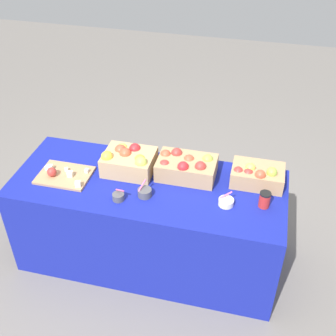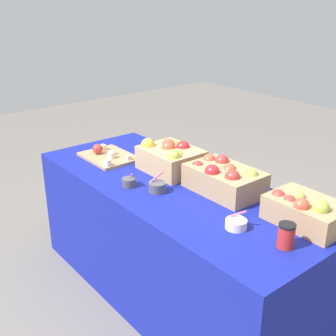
{
  "view_description": "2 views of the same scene",
  "coord_description": "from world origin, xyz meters",
  "views": [
    {
      "loc": [
        0.69,
        -2.23,
        2.6
      ],
      "look_at": [
        0.15,
        -0.04,
        0.92
      ],
      "focal_mm": 46.02,
      "sensor_mm": 36.0,
      "label": 1
    },
    {
      "loc": [
        1.69,
        -1.41,
        1.73
      ],
      "look_at": [
        -0.04,
        -0.01,
        0.83
      ],
      "focal_mm": 45.77,
      "sensor_mm": 36.0,
      "label": 2
    }
  ],
  "objects": [
    {
      "name": "ground_plane",
      "position": [
        0.0,
        0.0,
        0.0
      ],
      "size": [
        10.0,
        10.0,
        0.0
      ],
      "primitive_type": "plane",
      "color": "slate"
    },
    {
      "name": "table",
      "position": [
        0.0,
        0.0,
        0.37
      ],
      "size": [
        1.9,
        0.76,
        0.74
      ],
      "primitive_type": "cube",
      "color": "navy",
      "rests_on": "ground_plane"
    },
    {
      "name": "apple_crate_left",
      "position": [
        0.72,
        0.18,
        0.81
      ],
      "size": [
        0.35,
        0.24,
        0.17
      ],
      "color": "tan",
      "rests_on": "table"
    },
    {
      "name": "apple_crate_middle",
      "position": [
        0.24,
        0.15,
        0.82
      ],
      "size": [
        0.41,
        0.26,
        0.17
      ],
      "color": "tan",
      "rests_on": "table"
    },
    {
      "name": "apple_crate_right",
      "position": [
        -0.17,
        0.11,
        0.83
      ],
      "size": [
        0.35,
        0.28,
        0.19
      ],
      "color": "tan",
      "rests_on": "table"
    },
    {
      "name": "cutting_board_front",
      "position": [
        -0.6,
        -0.07,
        0.76
      ],
      "size": [
        0.36,
        0.28,
        0.08
      ],
      "color": "tan",
      "rests_on": "table"
    },
    {
      "name": "sample_bowl_near",
      "position": [
        -0.14,
        -0.22,
        0.77
      ],
      "size": [
        0.09,
        0.08,
        0.09
      ],
      "color": "#4C4C51",
      "rests_on": "table"
    },
    {
      "name": "sample_bowl_mid",
      "position": [
        0.56,
        -0.1,
        0.76
      ],
      "size": [
        0.1,
        0.1,
        0.09
      ],
      "color": "silver",
      "rests_on": "table"
    },
    {
      "name": "sample_bowl_far",
      "position": [
        0.02,
        -0.14,
        0.77
      ],
      "size": [
        0.09,
        0.09,
        0.11
      ],
      "color": "#4C4C51",
      "rests_on": "table"
    },
    {
      "name": "coffee_cup",
      "position": [
        0.79,
        -0.05,
        0.8
      ],
      "size": [
        0.07,
        0.07,
        0.11
      ],
      "color": "red",
      "rests_on": "table"
    }
  ]
}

